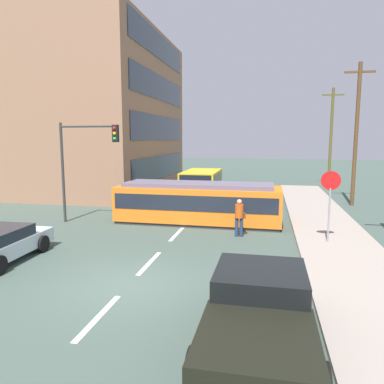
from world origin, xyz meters
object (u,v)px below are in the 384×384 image
pedestrian_crossing (239,216)px  pickup_truck_parked (259,313)px  utility_pole_mid (356,133)px  utility_pole_far (331,136)px  stop_sign (330,192)px  traffic_light_mast (84,153)px  city_bus (202,181)px  streetcar_tram (198,202)px

pedestrian_crossing → pickup_truck_parked: (1.04, -8.80, -0.15)m
utility_pole_mid → utility_pole_far: 9.20m
stop_sign → traffic_light_mast: 11.70m
utility_pole_mid → traffic_light_mast: bearing=-151.1°
pedestrian_crossing → city_bus: bearing=107.9°
utility_pole_far → city_bus: bearing=-145.7°
stop_sign → utility_pole_far: bearing=81.2°
stop_sign → traffic_light_mast: bearing=171.2°
city_bus → stop_sign: (7.30, -11.99, 1.13)m
stop_sign → utility_pole_mid: bearing=73.1°
city_bus → utility_pole_mid: 11.10m
streetcar_tram → stop_sign: bearing=-26.4°
pedestrian_crossing → traffic_light_mast: 8.36m
pedestrian_crossing → stop_sign: 3.88m
pickup_truck_parked → utility_pole_far: size_ratio=0.58×
pedestrian_crossing → stop_sign: size_ratio=0.58×
pedestrian_crossing → utility_pole_far: (6.55, 18.35, 3.53)m
streetcar_tram → pedestrian_crossing: size_ratio=5.00×
traffic_light_mast → pickup_truck_parked: bearing=-48.2°
pickup_truck_parked → utility_pole_mid: 19.18m
pickup_truck_parked → stop_sign: (2.58, 8.19, 1.40)m
city_bus → stop_sign: size_ratio=1.77×
streetcar_tram → pedestrian_crossing: streetcar_tram is taller
streetcar_tram → traffic_light_mast: 6.23m
streetcar_tram → stop_sign: (5.89, -2.92, 1.13)m
utility_pole_mid → pedestrian_crossing: bearing=-125.8°
streetcar_tram → utility_pole_mid: size_ratio=0.93×
pickup_truck_parked → traffic_light_mast: bearing=131.8°
city_bus → utility_pole_mid: bearing=-12.3°
stop_sign → traffic_light_mast: traffic_light_mast is taller
traffic_light_mast → stop_sign: bearing=-8.8°
streetcar_tram → utility_pole_far: size_ratio=0.97×
streetcar_tram → traffic_light_mast: size_ratio=1.64×
utility_pole_mid → utility_pole_far: bearing=90.2°
stop_sign → streetcar_tram: bearing=153.6°
traffic_light_mast → utility_pole_mid: (14.44, 7.98, 1.08)m
pedestrian_crossing → utility_pole_far: size_ratio=0.19×
city_bus → pickup_truck_parked: bearing=-76.8°
utility_pole_mid → utility_pole_far: (-0.04, 9.20, -0.18)m
city_bus → utility_pole_far: size_ratio=0.60×
utility_pole_far → pedestrian_crossing: bearing=-109.6°
pedestrian_crossing → utility_pole_far: utility_pole_far is taller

